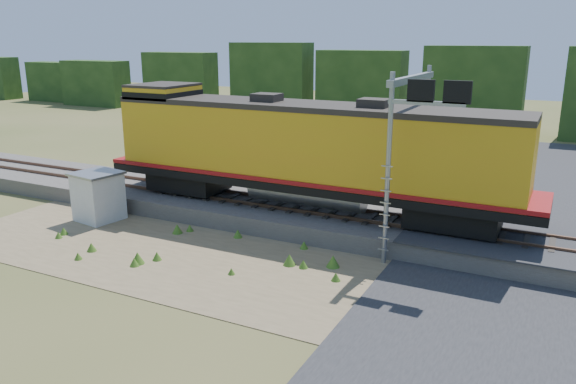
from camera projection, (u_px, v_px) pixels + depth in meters
The scene contains 10 objects.
ground at pixel (271, 278), 20.38m from camera, with size 140.00×140.00×0.00m, color #475123.
ballast at pixel (334, 221), 25.44m from camera, with size 70.00×5.00×0.80m, color slate.
rails at pixel (334, 211), 25.31m from camera, with size 70.00×1.54×0.16m.
dirt_shoulder at pixel (231, 263), 21.67m from camera, with size 26.00×8.00×0.03m, color #8C7754.
road at pixel (474, 307), 17.95m from camera, with size 7.00×66.00×0.86m.
tree_line_north at pixel (464, 97), 52.28m from camera, with size 130.00×3.00×6.50m.
weed_clumps at pixel (193, 260), 21.98m from camera, with size 15.00×6.20×0.56m, color #426E1F, non-canonical shape.
locomotive at pixel (301, 149), 25.32m from camera, with size 20.36×3.10×5.25m.
shed at pixel (98, 196), 26.54m from camera, with size 2.26×2.26×2.35m.
signal_gantry at pixel (416, 117), 21.95m from camera, with size 2.88×6.20×7.26m.
Camera 1 is at (9.03, -16.52, 8.41)m, focal length 35.00 mm.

